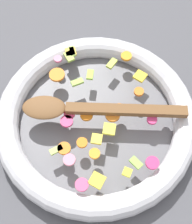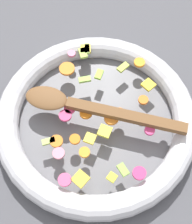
# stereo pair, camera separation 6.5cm
# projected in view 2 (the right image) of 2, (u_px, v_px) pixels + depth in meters

# --- Properties ---
(ground_plane) EXTENTS (4.00, 4.00, 0.00)m
(ground_plane) POSITION_uv_depth(u_px,v_px,m) (96.00, 122.00, 0.70)
(ground_plane) COLOR #4C4C51
(skillet) EXTENTS (0.43, 0.43, 0.05)m
(skillet) POSITION_uv_depth(u_px,v_px,m) (96.00, 118.00, 0.68)
(skillet) COLOR slate
(skillet) RESTS_ON ground_plane
(chopped_vegetables) EXTENTS (0.31, 0.34, 0.01)m
(chopped_vegetables) POSITION_uv_depth(u_px,v_px,m) (96.00, 113.00, 0.65)
(chopped_vegetables) COLOR orange
(chopped_vegetables) RESTS_ON skillet
(wooden_spoon) EXTENTS (0.33, 0.17, 0.01)m
(wooden_spoon) POSITION_uv_depth(u_px,v_px,m) (87.00, 107.00, 0.64)
(wooden_spoon) COLOR brown
(wooden_spoon) RESTS_ON chopped_vegetables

